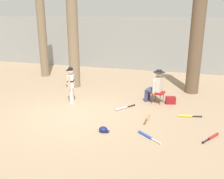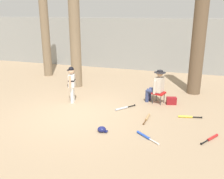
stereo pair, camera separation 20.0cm
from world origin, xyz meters
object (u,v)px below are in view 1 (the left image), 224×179
Objects in this scene: bat_blue_youth at (147,136)px; batting_helmet_navy at (103,130)px; bat_yellow_trainer at (187,116)px; tree_near_player at (72,23)px; tree_far_left at (41,22)px; folding_stool at (158,93)px; young_ballplayer at (71,82)px; bat_aluminum_silver at (123,108)px; bat_wood_tan at (148,117)px; handbag_beside_stool at (171,100)px; bat_red_barrel at (212,137)px; tree_behind_spectator at (196,41)px; seated_spectator at (156,85)px.

bat_blue_youth is 1.18m from batting_helmet_navy.
bat_yellow_trainer is 2.76m from batting_helmet_navy.
tree_near_player is 1.05× the size of tree_far_left.
bat_yellow_trainer is (1.03, -1.02, -0.33)m from folding_stool.
folding_stool is at bearing -21.75° from tree_far_left.
young_ballplayer is 1.94× the size of bat_aluminum_silver.
bat_wood_tan is 1.25m from bat_yellow_trainer.
folding_stool is 0.70× the size of bat_yellow_trainer.
tree_far_left is 7.43m from batting_helmet_navy.
handbag_beside_stool is at bearing 80.99° from bat_blue_youth.
handbag_beside_stool is at bearing 118.16° from bat_red_barrel.
young_ballplayer is 4.63× the size of batting_helmet_navy.
batting_helmet_navy is at bearing -56.08° from tree_near_player.
tree_near_player reaches higher than bat_yellow_trainer.
tree_behind_spectator is 2.61m from handbag_beside_stool.
tree_behind_spectator is (4.87, 0.54, -0.61)m from tree_near_player.
batting_helmet_navy is (-0.11, -1.78, 0.04)m from bat_aluminum_silver.
bat_yellow_trainer and bat_blue_youth have the same top height.
batting_helmet_navy is (-1.02, -1.23, 0.04)m from bat_wood_tan.
tree_near_player is 9.35× the size of bat_red_barrel.
batting_helmet_navy is (2.54, -3.78, -2.61)m from tree_near_player.
young_ballplayer is 0.22× the size of tree_far_left.
young_ballplayer is 1.09× the size of seated_spectator.
bat_blue_youth is at bearing -31.36° from young_ballplayer.
folding_stool reaches higher than bat_aluminum_silver.
seated_spectator is 1.78× the size of bat_aluminum_silver.
bat_red_barrel is at bearing -31.73° from tree_near_player.
young_ballplayer is at bearing -149.43° from tree_behind_spectator.
tree_far_left is (-6.37, 2.34, 2.53)m from handbag_beside_stool.
bat_wood_tan is (-0.58, -1.50, -0.10)m from handbag_beside_stool.
seated_spectator is 4.26× the size of batting_helmet_navy.
bat_red_barrel is at bearing -25.83° from bat_aluminum_silver.
folding_stool is (3.69, -1.07, -2.31)m from tree_near_player.
seated_spectator is at bearing 16.79° from young_ballplayer.
bat_blue_youth is (-1.15, -4.27, -2.04)m from tree_behind_spectator.
folding_stool is 2.96m from batting_helmet_navy.
bat_yellow_trainer is at bearing -42.97° from seated_spectator.
bat_red_barrel is (1.67, -2.24, -0.33)m from folding_stool.
bat_wood_tan is 1.12× the size of bat_blue_youth.
batting_helmet_navy is (1.82, -1.87, -0.67)m from young_ballplayer.
tree_near_player reaches higher than young_ballplayer.
tree_near_player is at bearing 144.39° from bat_wood_tan.
bat_blue_youth is 2.38× the size of batting_helmet_navy.
bat_yellow_trainer is at bearing -93.17° from tree_behind_spectator.
tree_far_left is 20.74× the size of batting_helmet_navy.
tree_far_left is (-7.10, 0.75, 0.59)m from tree_behind_spectator.
batting_helmet_navy is at bearing -120.40° from handbag_beside_stool.
tree_far_left is at bearing 154.06° from bat_yellow_trainer.
tree_far_left reaches higher than young_ballplayer.
tree_far_left reaches higher than seated_spectator.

